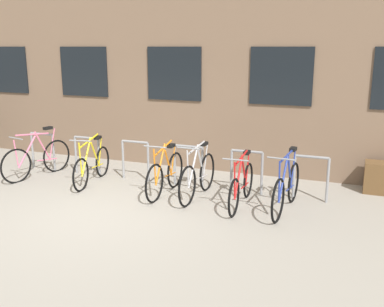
% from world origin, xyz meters
% --- Properties ---
extents(ground_plane, '(42.00, 42.00, 0.00)m').
position_xyz_m(ground_plane, '(0.00, 0.00, 0.00)').
color(ground_plane, '#9E998E').
extents(storefront_building, '(28.00, 6.20, 4.62)m').
position_xyz_m(storefront_building, '(-0.00, 6.28, 2.31)').
color(storefront_building, '#7A604C').
rests_on(storefront_building, ground).
extents(bike_rack, '(6.65, 0.05, 0.85)m').
position_xyz_m(bike_rack, '(0.25, 1.90, 0.52)').
color(bike_rack, gray).
rests_on(bike_rack, ground).
extents(bicycle_silver, '(0.44, 1.74, 1.07)m').
position_xyz_m(bicycle_silver, '(1.26, 1.34, 0.40)').
color(bicycle_silver, black).
rests_on(bicycle_silver, ground).
extents(bicycle_yellow, '(0.45, 1.71, 1.02)m').
position_xyz_m(bicycle_yellow, '(-1.10, 1.40, 0.37)').
color(bicycle_yellow, black).
rests_on(bicycle_yellow, ground).
extents(bicycle_blue, '(0.44, 1.82, 1.07)m').
position_xyz_m(bicycle_blue, '(2.92, 1.23, 0.40)').
color(bicycle_blue, black).
rests_on(bicycle_blue, ground).
extents(bicycle_orange, '(0.44, 1.68, 1.05)m').
position_xyz_m(bicycle_orange, '(0.61, 1.30, 0.39)').
color(bicycle_orange, black).
rests_on(bicycle_orange, ground).
extents(bicycle_pink, '(0.53, 1.75, 1.07)m').
position_xyz_m(bicycle_pink, '(-2.47, 1.36, 0.40)').
color(bicycle_pink, black).
rests_on(bicycle_pink, ground).
extents(bicycle_red, '(0.44, 1.71, 0.99)m').
position_xyz_m(bicycle_red, '(2.14, 1.20, 0.37)').
color(bicycle_red, black).
rests_on(bicycle_red, ground).
extents(planter_box, '(0.70, 0.44, 0.60)m').
position_xyz_m(planter_box, '(4.51, 2.85, 0.30)').
color(planter_box, brown).
rests_on(planter_box, ground).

